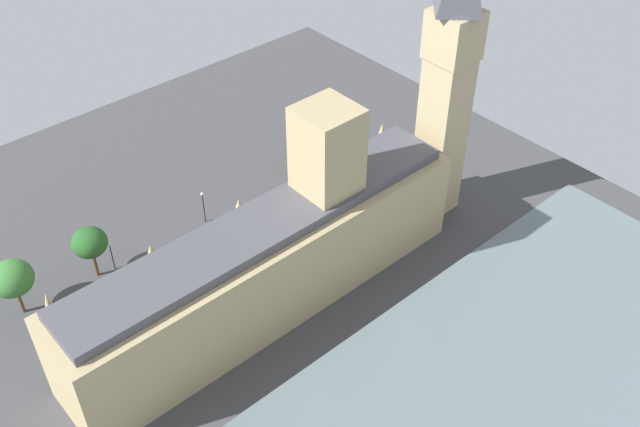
{
  "coord_description": "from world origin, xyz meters",
  "views": [
    {
      "loc": [
        -67.77,
        47.2,
        86.22
      ],
      "look_at": [
        1.0,
        -13.49,
        9.56
      ],
      "focal_mm": 40.94,
      "sensor_mm": 36.0,
      "label": 1
    }
  ],
  "objects_px": {
    "double_decker_bus_leading": "(232,238)",
    "pedestrian_corner": "(273,248)",
    "street_lamp_slot_10": "(203,202)",
    "parliament_building": "(275,256)",
    "pedestrian_midblock": "(199,289)",
    "car_black_near_tower": "(78,337)",
    "plane_tree_trailing": "(12,279)",
    "street_lamp_slot_11": "(111,251)",
    "clock_tower": "(449,74)",
    "car_blue_far_end": "(286,218)",
    "pedestrian_opposite_hall": "(322,220)",
    "plane_tree_under_trees": "(90,243)",
    "plane_tree_by_river_gate": "(306,143)",
    "plane_tree_kerbside": "(305,136)"
  },
  "relations": [
    {
      "from": "double_decker_bus_leading",
      "to": "pedestrian_corner",
      "type": "bearing_deg",
      "value": -138.1
    },
    {
      "from": "car_black_near_tower",
      "to": "plane_tree_by_river_gate",
      "type": "bearing_deg",
      "value": 99.56
    },
    {
      "from": "plane_tree_under_trees",
      "to": "street_lamp_slot_11",
      "type": "xyz_separation_m",
      "value": [
        -0.56,
        -2.87,
        -3.15
      ]
    },
    {
      "from": "clock_tower",
      "to": "plane_tree_trailing",
      "type": "height_order",
      "value": "clock_tower"
    },
    {
      "from": "pedestrian_midblock",
      "to": "street_lamp_slot_10",
      "type": "relative_size",
      "value": 0.25
    },
    {
      "from": "car_black_near_tower",
      "to": "plane_tree_under_trees",
      "type": "xyz_separation_m",
      "value": [
        11.03,
        -9.16,
        6.36
      ]
    },
    {
      "from": "plane_tree_trailing",
      "to": "parliament_building",
      "type": "bearing_deg",
      "value": -127.54
    },
    {
      "from": "pedestrian_corner",
      "to": "street_lamp_slot_10",
      "type": "distance_m",
      "value": 15.46
    },
    {
      "from": "car_blue_far_end",
      "to": "plane_tree_trailing",
      "type": "relative_size",
      "value": 0.45
    },
    {
      "from": "car_blue_far_end",
      "to": "pedestrian_opposite_hall",
      "type": "height_order",
      "value": "car_blue_far_end"
    },
    {
      "from": "street_lamp_slot_10",
      "to": "car_black_near_tower",
      "type": "bearing_deg",
      "value": 109.01
    },
    {
      "from": "parliament_building",
      "to": "clock_tower",
      "type": "bearing_deg",
      "value": -90.68
    },
    {
      "from": "pedestrian_midblock",
      "to": "street_lamp_slot_10",
      "type": "xyz_separation_m",
      "value": [
        14.15,
        -11.0,
        3.86
      ]
    },
    {
      "from": "clock_tower",
      "to": "plane_tree_trailing",
      "type": "bearing_deg",
      "value": 70.11
    },
    {
      "from": "plane_tree_under_trees",
      "to": "plane_tree_kerbside",
      "type": "bearing_deg",
      "value": -90.12
    },
    {
      "from": "plane_tree_trailing",
      "to": "street_lamp_slot_11",
      "type": "relative_size",
      "value": 1.76
    },
    {
      "from": "pedestrian_corner",
      "to": "street_lamp_slot_10",
      "type": "bearing_deg",
      "value": -82.51
    },
    {
      "from": "pedestrian_corner",
      "to": "plane_tree_under_trees",
      "type": "distance_m",
      "value": 30.39
    },
    {
      "from": "plane_tree_trailing",
      "to": "street_lamp_slot_11",
      "type": "xyz_separation_m",
      "value": [
        -0.86,
        -15.71,
        -3.26
      ]
    },
    {
      "from": "parliament_building",
      "to": "pedestrian_midblock",
      "type": "height_order",
      "value": "parliament_building"
    },
    {
      "from": "parliament_building",
      "to": "car_blue_far_end",
      "type": "bearing_deg",
      "value": -43.82
    },
    {
      "from": "parliament_building",
      "to": "street_lamp_slot_10",
      "type": "relative_size",
      "value": 10.21
    },
    {
      "from": "car_black_near_tower",
      "to": "pedestrian_corner",
      "type": "height_order",
      "value": "car_black_near_tower"
    },
    {
      "from": "plane_tree_trailing",
      "to": "street_lamp_slot_10",
      "type": "xyz_separation_m",
      "value": [
        -0.81,
        -34.2,
        -2.74
      ]
    },
    {
      "from": "double_decker_bus_leading",
      "to": "plane_tree_under_trees",
      "type": "xyz_separation_m",
      "value": [
        9.99,
        20.73,
        4.61
      ]
    },
    {
      "from": "car_blue_far_end",
      "to": "plane_tree_by_river_gate",
      "type": "xyz_separation_m",
      "value": [
        10.39,
        -13.77,
        4.89
      ]
    },
    {
      "from": "car_black_near_tower",
      "to": "pedestrian_corner",
      "type": "bearing_deg",
      "value": 82.01
    },
    {
      "from": "car_black_near_tower",
      "to": "street_lamp_slot_11",
      "type": "relative_size",
      "value": 0.77
    },
    {
      "from": "double_decker_bus_leading",
      "to": "plane_tree_trailing",
      "type": "bearing_deg",
      "value": 69.07
    },
    {
      "from": "clock_tower",
      "to": "plane_tree_kerbside",
      "type": "height_order",
      "value": "clock_tower"
    },
    {
      "from": "car_black_near_tower",
      "to": "plane_tree_by_river_gate",
      "type": "distance_m",
      "value": 56.49
    },
    {
      "from": "pedestrian_midblock",
      "to": "plane_tree_under_trees",
      "type": "distance_m",
      "value": 19.09
    },
    {
      "from": "street_lamp_slot_10",
      "to": "clock_tower",
      "type": "bearing_deg",
      "value": -124.83
    },
    {
      "from": "pedestrian_opposite_hall",
      "to": "plane_tree_under_trees",
      "type": "relative_size",
      "value": 0.17
    },
    {
      "from": "double_decker_bus_leading",
      "to": "plane_tree_trailing",
      "type": "xyz_separation_m",
      "value": [
        10.28,
        33.56,
        4.72
      ]
    },
    {
      "from": "pedestrian_opposite_hall",
      "to": "street_lamp_slot_10",
      "type": "xyz_separation_m",
      "value": [
        14.37,
        15.51,
        3.89
      ]
    },
    {
      "from": "car_black_near_tower",
      "to": "plane_tree_under_trees",
      "type": "relative_size",
      "value": 0.46
    },
    {
      "from": "parliament_building",
      "to": "street_lamp_slot_10",
      "type": "height_order",
      "value": "parliament_building"
    },
    {
      "from": "car_blue_far_end",
      "to": "street_lamp_slot_11",
      "type": "xyz_separation_m",
      "value": [
        9.81,
        29.39,
        3.21
      ]
    },
    {
      "from": "street_lamp_slot_11",
      "to": "clock_tower",
      "type": "bearing_deg",
      "value": -114.36
    },
    {
      "from": "car_blue_far_end",
      "to": "plane_tree_by_river_gate",
      "type": "distance_m",
      "value": 17.93
    },
    {
      "from": "pedestrian_opposite_hall",
      "to": "street_lamp_slot_11",
      "type": "height_order",
      "value": "street_lamp_slot_11"
    },
    {
      "from": "parliament_building",
      "to": "plane_tree_under_trees",
      "type": "relative_size",
      "value": 6.97
    },
    {
      "from": "street_lamp_slot_11",
      "to": "street_lamp_slot_10",
      "type": "bearing_deg",
      "value": -89.86
    },
    {
      "from": "car_black_near_tower",
      "to": "plane_tree_kerbside",
      "type": "relative_size",
      "value": 0.42
    },
    {
      "from": "plane_tree_kerbside",
      "to": "street_lamp_slot_11",
      "type": "relative_size",
      "value": 1.82
    },
    {
      "from": "car_blue_far_end",
      "to": "pedestrian_midblock",
      "type": "xyz_separation_m",
      "value": [
        -4.29,
        21.9,
        -0.13
      ]
    },
    {
      "from": "double_decker_bus_leading",
      "to": "pedestrian_opposite_hall",
      "type": "height_order",
      "value": "double_decker_bus_leading"
    },
    {
      "from": "plane_tree_under_trees",
      "to": "plane_tree_by_river_gate",
      "type": "relative_size",
      "value": 1.24
    },
    {
      "from": "car_blue_far_end",
      "to": "plane_tree_kerbside",
      "type": "distance_m",
      "value": 18.14
    }
  ]
}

